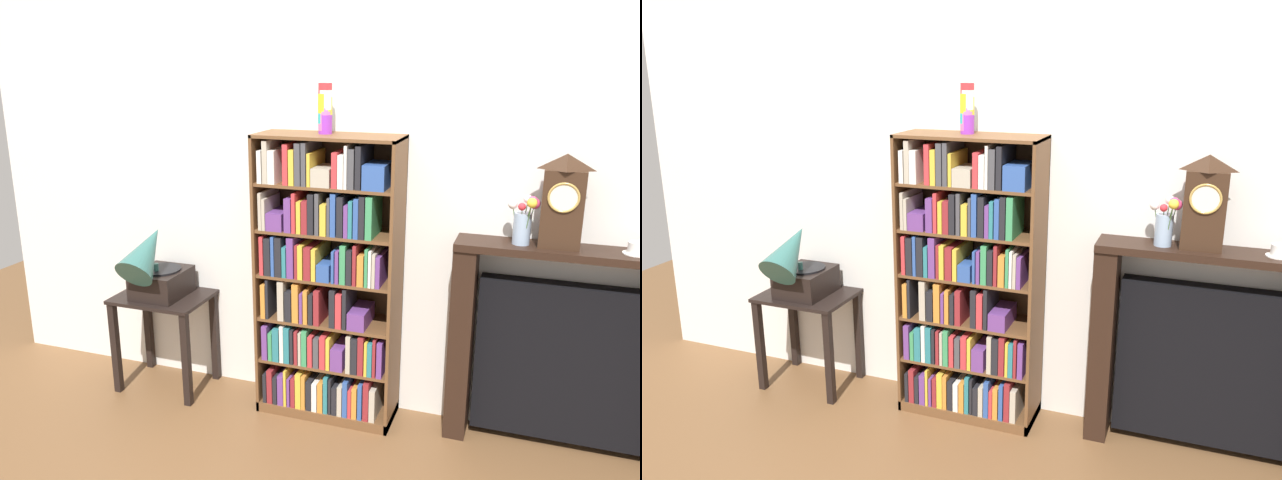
# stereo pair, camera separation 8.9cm
# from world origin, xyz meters

# --- Properties ---
(ground_plane) EXTENTS (8.01, 6.40, 0.02)m
(ground_plane) POSITION_xyz_m (0.00, 0.00, -0.01)
(ground_plane) COLOR brown
(wall_back) EXTENTS (5.01, 0.08, 2.60)m
(wall_back) POSITION_xyz_m (0.11, 0.28, 1.30)
(wall_back) COLOR silver
(wall_back) RESTS_ON ground
(bookshelf) EXTENTS (0.81, 0.33, 1.67)m
(bookshelf) POSITION_xyz_m (-0.01, 0.07, 0.79)
(bookshelf) COLOR brown
(bookshelf) RESTS_ON ground
(cup_stack) EXTENTS (0.08, 0.08, 0.27)m
(cup_stack) POSITION_xyz_m (-0.03, 0.11, 1.81)
(cup_stack) COLOR purple
(cup_stack) RESTS_ON bookshelf
(side_table_left) EXTENTS (0.58, 0.42, 0.63)m
(side_table_left) POSITION_xyz_m (-1.09, 0.03, 0.47)
(side_table_left) COLOR black
(side_table_left) RESTS_ON ground
(gramophone) EXTENTS (0.29, 0.52, 0.53)m
(gramophone) POSITION_xyz_m (-1.09, -0.04, 0.84)
(gramophone) COLOR black
(gramophone) RESTS_ON side_table_left
(fireplace_mantel) EXTENTS (1.20, 0.24, 1.14)m
(fireplace_mantel) POSITION_xyz_m (1.30, 0.14, 0.56)
(fireplace_mantel) COLOR black
(fireplace_mantel) RESTS_ON ground
(mantel_clock) EXTENTS (0.20, 0.13, 0.48)m
(mantel_clock) POSITION_xyz_m (1.22, 0.12, 1.38)
(mantel_clock) COLOR #382316
(mantel_clock) RESTS_ON fireplace_mantel
(flower_vase) EXTENTS (0.16, 0.14, 0.26)m
(flower_vase) POSITION_xyz_m (1.04, 0.11, 1.27)
(flower_vase) COLOR #99B2D1
(flower_vase) RESTS_ON fireplace_mantel
(teacup_with_saucer) EXTENTS (0.13, 0.12, 0.06)m
(teacup_with_saucer) POSITION_xyz_m (1.57, 0.12, 1.17)
(teacup_with_saucer) COLOR white
(teacup_with_saucer) RESTS_ON fireplace_mantel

